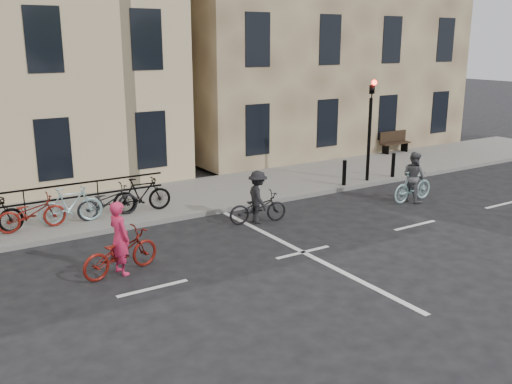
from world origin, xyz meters
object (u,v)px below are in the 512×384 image
cyclist_pink (120,249)px  cyclist_grey (413,182)px  cyclist_dark (258,202)px  traffic_light (370,118)px  bench (394,141)px

cyclist_pink → cyclist_grey: cyclist_pink is taller
cyclist_pink → cyclist_grey: 10.15m
cyclist_pink → cyclist_grey: (10.13, 0.68, 0.08)m
cyclist_dark → cyclist_pink: bearing=120.0°
cyclist_dark → traffic_light: bearing=-61.7°
traffic_light → cyclist_grey: 3.09m
cyclist_grey → cyclist_dark: size_ratio=0.96×
bench → cyclist_dark: 11.80m
cyclist_pink → cyclist_dark: cyclist_pink is taller
cyclist_grey → cyclist_dark: cyclist_grey is taller
bench → traffic_light: bearing=-144.8°
bench → cyclist_dark: (-10.65, -5.08, -0.07)m
cyclist_dark → bench: bearing=-52.3°
traffic_light → cyclist_dark: traffic_light is taller
cyclist_grey → cyclist_pink: bearing=91.7°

